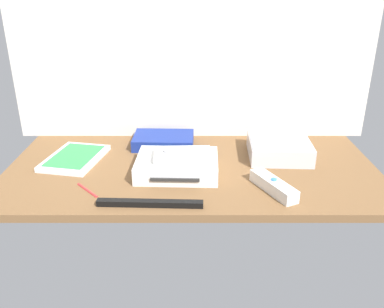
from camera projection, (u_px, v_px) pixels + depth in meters
The scene contains 10 objects.
ground_plane at pixel (192, 171), 109.91cm from camera, with size 100.00×48.00×2.00cm, color brown.
back_wall at pixel (192, 34), 119.28cm from camera, with size 110.00×1.20×64.00cm, color silver.
game_console at pixel (177, 165), 105.57cm from camera, with size 21.57×17.09×4.40cm.
mini_computer at pixel (279, 148), 115.45cm from camera, with size 17.77×17.77×5.30cm.
game_case at pixel (75, 158), 113.60cm from camera, with size 17.10×21.32×1.56cm.
network_router at pixel (164, 140), 123.15cm from camera, with size 18.35×12.78×3.40cm.
remote_wand at pixel (273, 186), 96.68cm from camera, with size 9.80×14.86×3.40cm.
remote_classic_pad at pixel (183, 155), 103.79cm from camera, with size 14.62×8.40×2.40cm.
sensor_bar at pixel (150, 203), 90.79cm from camera, with size 24.00×1.80×1.40cm, color black.
stylus_pen at pixel (87, 189), 97.57cm from camera, with size 0.70×0.70×9.00cm, color red.
Camera 1 is at (0.35, -98.93, 47.10)cm, focal length 37.85 mm.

